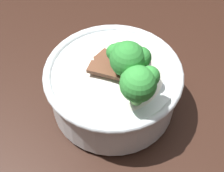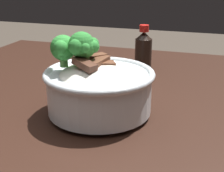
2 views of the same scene
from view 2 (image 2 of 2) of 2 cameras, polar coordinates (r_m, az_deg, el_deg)
name	(u,v)px [view 2 (image 2 of 2)]	position (r m, az deg, el deg)	size (l,w,h in m)	color
rice_bowl	(98,84)	(0.59, -2.58, 0.38)	(0.21, 0.21, 0.16)	silver
soy_sauce_bottle	(143,49)	(0.88, 5.68, 6.59)	(0.05, 0.05, 0.12)	black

